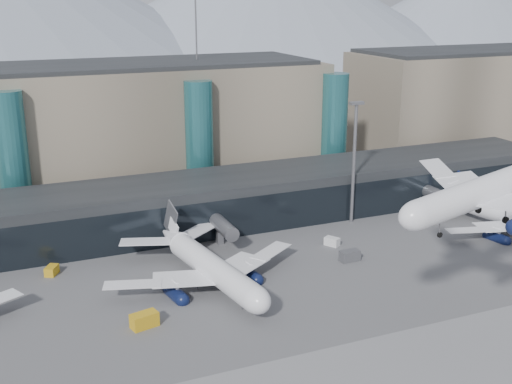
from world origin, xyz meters
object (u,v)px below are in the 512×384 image
lightmast_mid (354,156)px  veh_c (350,256)px  veh_b (52,270)px  veh_g (332,242)px  jet_parked_mid (204,255)px  veh_h (144,320)px  jet_parked_right (504,210)px  hero_jet (505,177)px

lightmast_mid → veh_c: size_ratio=7.19×
veh_b → veh_g: size_ratio=0.98×
jet_parked_mid → veh_b: bearing=53.6°
veh_c → veh_h: 41.02m
veh_h → veh_c: bearing=0.1°
lightmast_mid → veh_h: (-51.10, -27.44, -13.34)m
jet_parked_right → veh_b: size_ratio=12.62×
veh_c → veh_g: size_ratio=1.29×
jet_parked_right → veh_h: jet_parked_right is taller
veh_b → veh_c: veh_c is taller
lightmast_mid → hero_jet: (-8.46, -50.14, 9.45)m
hero_jet → veh_b: 74.46m
jet_parked_mid → veh_h: size_ratio=9.42×
hero_jet → veh_g: 46.08m
lightmast_mid → veh_g: 20.01m
jet_parked_mid → hero_jet: bearing=-148.5°
lightmast_mid → veh_b: 63.15m
hero_jet → veh_c: size_ratio=9.22×
veh_h → lightmast_mid: bearing=15.1°
lightmast_mid → veh_b: bearing=-176.9°
jet_parked_right → jet_parked_mid: bearing=78.7°
jet_parked_right → veh_c: size_ratio=9.59×
lightmast_mid → veh_g: lightmast_mid is taller
lightmast_mid → hero_jet: hero_jet is taller
veh_h → jet_parked_mid: bearing=29.2°
veh_b → veh_g: bearing=-68.4°
jet_parked_mid → jet_parked_right: size_ratio=1.08×
jet_parked_right → veh_b: jet_parked_right is taller
jet_parked_right → lightmast_mid: bearing=47.8°
veh_c → jet_parked_mid: bearing=173.3°
hero_jet → veh_b: (-53.11, 46.80, -23.08)m
veh_c → veh_g: veh_c is taller
lightmast_mid → veh_c: (-11.17, -18.06, -13.43)m
veh_b → jet_parked_right: bearing=-68.9°
jet_parked_right → veh_g: (-36.69, 5.78, -3.36)m
veh_b → veh_c: (50.40, -14.72, 0.21)m
jet_parked_mid → veh_g: bearing=-88.3°
veh_g → hero_jet: bearing=-27.8°
hero_jet → veh_g: bearing=87.5°
lightmast_mid → hero_jet: bearing=-99.6°
hero_jet → veh_h: (-42.64, 22.70, -22.78)m
jet_parked_mid → veh_c: bearing=-104.4°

